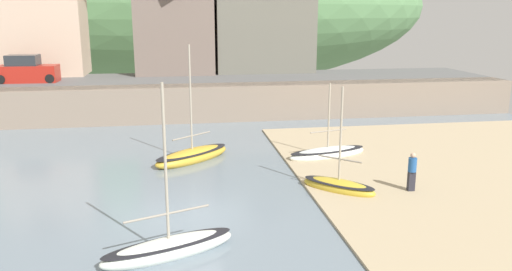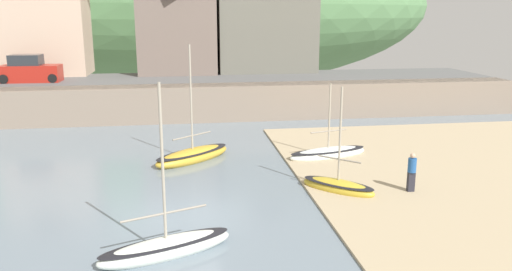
% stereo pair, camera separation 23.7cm
% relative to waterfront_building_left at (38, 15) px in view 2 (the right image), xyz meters
% --- Properties ---
extents(quay_seawall, '(48.00, 9.40, 2.40)m').
position_rel_waterfront_building_left_xyz_m(quay_seawall, '(10.98, -7.70, -5.72)').
color(quay_seawall, gray).
rests_on(quay_seawall, ground).
extents(hillside_backdrop, '(80.00, 44.00, 23.40)m').
position_rel_waterfront_building_left_xyz_m(hillside_backdrop, '(6.02, 30.00, 1.11)').
color(hillside_backdrop, '#5A8A55').
rests_on(hillside_backdrop, ground).
extents(waterfront_building_left, '(7.56, 4.49, 9.19)m').
position_rel_waterfront_building_left_xyz_m(waterfront_building_left, '(0.00, 0.00, 0.00)').
color(waterfront_building_left, beige).
rests_on(waterfront_building_left, ground).
extents(waterfront_building_centre, '(6.51, 5.91, 8.98)m').
position_rel_waterfront_building_left_xyz_m(waterfront_building_centre, '(10.71, 0.00, -0.10)').
color(waterfront_building_centre, '#76665C').
rests_on(waterfront_building_centre, ground).
extents(waterfront_building_right, '(8.38, 5.27, 9.55)m').
position_rel_waterfront_building_left_xyz_m(waterfront_building_right, '(18.10, 0.00, 0.18)').
color(waterfront_building_right, '#69685C').
rests_on(waterfront_building_right, ground).
extents(dinghy_open_wooden, '(3.05, 2.96, 4.55)m').
position_rel_waterfront_building_left_xyz_m(dinghy_open_wooden, '(17.25, -23.66, -6.83)').
color(dinghy_open_wooden, gold).
rests_on(dinghy_open_wooden, ground).
extents(sailboat_far_left, '(4.49, 2.19, 4.00)m').
position_rel_waterfront_building_left_xyz_m(sailboat_far_left, '(18.27, -18.70, -6.84)').
color(sailboat_far_left, white).
rests_on(sailboat_far_left, ground).
extents(motorboat_with_cabin, '(4.37, 3.92, 5.95)m').
position_rel_waterfront_building_left_xyz_m(motorboat_with_cabin, '(11.40, -18.15, -6.81)').
color(motorboat_with_cabin, gold).
rests_on(motorboat_with_cabin, ground).
extents(rowboat_small_beached, '(4.33, 2.52, 5.49)m').
position_rel_waterfront_building_left_xyz_m(rowboat_small_beached, '(10.35, -28.31, -6.82)').
color(rowboat_small_beached, white).
rests_on(rowboat_small_beached, ground).
extents(parked_car_by_wall, '(4.15, 1.82, 1.95)m').
position_rel_waterfront_building_left_xyz_m(parked_car_by_wall, '(0.20, -4.50, -3.87)').
color(parked_car_by_wall, '#AD2219').
rests_on(parked_car_by_wall, ground).
extents(person_on_slipway, '(0.34, 0.34, 1.62)m').
position_rel_waterfront_building_left_xyz_m(person_on_slipway, '(20.14, -24.27, -6.09)').
color(person_on_slipway, '#282833').
rests_on(person_on_slipway, ground).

